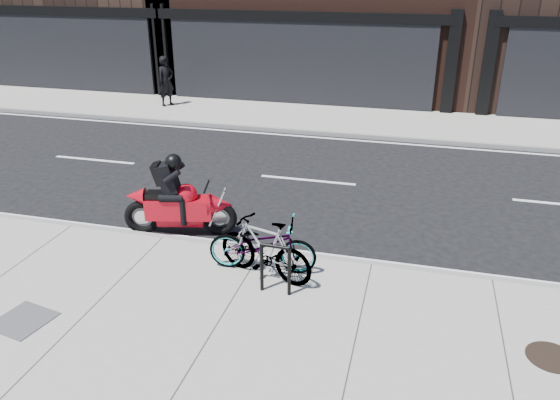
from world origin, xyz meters
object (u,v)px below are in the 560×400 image
(bicycle_rear, at_px, (265,248))
(motorcycle, at_px, (184,202))
(bicycle_front, at_px, (262,244))
(bike_rack, at_px, (275,265))
(manhole_cover, at_px, (551,357))
(utility_grate, at_px, (23,320))
(pedestrian, at_px, (166,81))

(bicycle_rear, bearing_deg, motorcycle, -107.24)
(motorcycle, bearing_deg, bicycle_front, -44.53)
(bicycle_front, bearing_deg, bike_rack, -153.17)
(bicycle_front, height_order, bicycle_rear, bicycle_rear)
(manhole_cover, bearing_deg, bicycle_rear, 166.70)
(utility_grate, bearing_deg, motorcycle, 73.09)
(bicycle_front, height_order, motorcycle, motorcycle)
(motorcycle, height_order, manhole_cover, motorcycle)
(bicycle_front, height_order, manhole_cover, bicycle_front)
(bicycle_rear, height_order, manhole_cover, bicycle_rear)
(utility_grate, bearing_deg, pedestrian, 106.42)
(bike_rack, height_order, bicycle_front, bicycle_front)
(bicycle_front, relative_size, utility_grate, 2.46)
(motorcycle, relative_size, manhole_cover, 3.36)
(bike_rack, relative_size, bicycle_front, 0.46)
(bicycle_front, xyz_separation_m, manhole_cover, (4.38, -1.22, -0.48))
(bicycle_rear, distance_m, motorcycle, 2.46)
(bicycle_front, bearing_deg, pedestrian, 27.21)
(manhole_cover, relative_size, utility_grate, 0.88)
(bike_rack, height_order, bicycle_rear, bicycle_rear)
(pedestrian, relative_size, manhole_cover, 2.71)
(bicycle_rear, xyz_separation_m, utility_grate, (-3.10, -2.11, -0.52))
(bicycle_front, xyz_separation_m, pedestrian, (-6.78, 10.51, 0.41))
(manhole_cover, bearing_deg, utility_grate, -171.54)
(bicycle_rear, bearing_deg, utility_grate, -39.09)
(pedestrian, relative_size, utility_grate, 2.39)
(bike_rack, relative_size, manhole_cover, 1.30)
(pedestrian, height_order, utility_grate, pedestrian)
(bicycle_rear, bearing_deg, bike_rack, 51.66)
(bicycle_rear, xyz_separation_m, pedestrian, (-6.88, 10.72, 0.37))
(bicycle_front, height_order, utility_grate, bicycle_front)
(bicycle_front, relative_size, motorcycle, 0.83)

